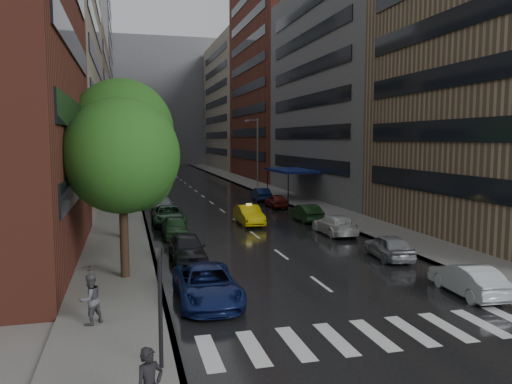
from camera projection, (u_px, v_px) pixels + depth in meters
ground at (361, 314)px, 18.78m from camera, size 220.00×220.00×0.00m
road at (192, 188)px, 66.90m from camera, size 14.00×140.00×0.01m
sidewalk_left at (123, 189)px, 64.65m from camera, size 4.00×140.00×0.15m
sidewalk_right at (257, 186)px, 69.15m from camera, size 4.00×140.00×0.15m
crosswalk at (393, 333)px, 16.90m from camera, size 13.15×2.80×0.01m
buildings_left at (76, 72)px, 69.93m from camera, size 8.00×108.00×38.00m
buildings_right at (284, 83)px, 75.52m from camera, size 8.05×109.10×36.00m
building_far at (158, 103)px, 130.67m from camera, size 40.00×14.00×32.00m
tree_near at (122, 156)px, 22.70m from camera, size 5.30×5.30×8.45m
tree_mid at (122, 130)px, 31.75m from camera, size 6.51×6.51×10.37m
tree_far at (124, 141)px, 44.73m from camera, size 5.84×5.84×9.31m
taxi at (249, 215)px, 38.31m from camera, size 1.61×4.52×1.48m
parked_cars_left at (177, 230)px, 32.01m from camera, size 2.45×30.74×1.53m
parked_cars_right at (320, 218)px, 37.02m from camera, size 1.99×37.64×1.38m
ped_black_umbrella at (90, 290)px, 17.18m from camera, size 1.09×1.06×2.09m
traffic_light at (160, 296)px, 13.81m from camera, size 0.18×0.15×3.45m
street_lamp_left at (134, 158)px, 45.21m from camera, size 1.74×0.22×9.00m
street_lamp_right at (257, 152)px, 63.51m from camera, size 1.74×0.22×9.00m
awning at (291, 171)px, 54.38m from camera, size 4.00×8.00×3.12m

